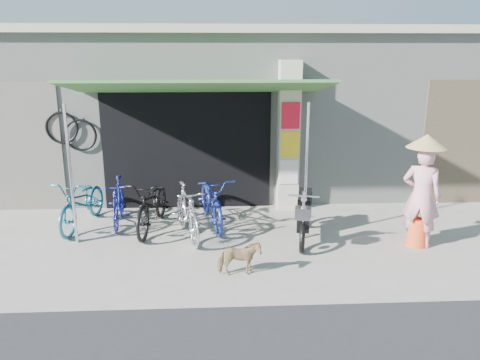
{
  "coord_description": "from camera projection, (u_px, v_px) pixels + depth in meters",
  "views": [
    {
      "loc": [
        -0.6,
        -6.81,
        3.14
      ],
      "look_at": [
        -0.2,
        1.0,
        1.0
      ],
      "focal_mm": 35.0,
      "sensor_mm": 36.0,
      "label": 1
    }
  ],
  "objects": [
    {
      "name": "ground",
      "position": [
        256.0,
        257.0,
        7.41
      ],
      "size": [
        80.0,
        80.0,
        0.0
      ],
      "primitive_type": "plane",
      "color": "#9B968C",
      "rests_on": "ground"
    },
    {
      "name": "bicycle_shop",
      "position": [
        239.0,
        106.0,
        11.83
      ],
      "size": [
        12.3,
        5.3,
        3.66
      ],
      "color": "#9EA39B",
      "rests_on": "ground"
    },
    {
      "name": "shop_pillar",
      "position": [
        288.0,
        137.0,
        9.42
      ],
      "size": [
        0.42,
        0.44,
        3.0
      ],
      "color": "beige",
      "rests_on": "ground"
    },
    {
      "name": "awning",
      "position": [
        199.0,
        89.0,
        8.27
      ],
      "size": [
        4.6,
        1.88,
        2.72
      ],
      "color": "#376C30",
      "rests_on": "ground"
    },
    {
      "name": "bike_teal",
      "position": [
        83.0,
        202.0,
        8.6
      ],
      "size": [
        0.91,
        1.88,
        0.95
      ],
      "primitive_type": "imported",
      "rotation": [
        0.0,
        0.0,
        -0.16
      ],
      "color": "#1B667D",
      "rests_on": "ground"
    },
    {
      "name": "bike_blue",
      "position": [
        118.0,
        202.0,
        8.7
      ],
      "size": [
        0.54,
        1.5,
        0.89
      ],
      "primitive_type": "imported",
      "rotation": [
        0.0,
        0.0,
        0.08
      ],
      "color": "navy",
      "rests_on": "ground"
    },
    {
      "name": "bike_black",
      "position": [
        153.0,
        204.0,
        8.47
      ],
      "size": [
        0.89,
        1.92,
        0.97
      ],
      "primitive_type": "imported",
      "rotation": [
        0.0,
        0.0,
        -0.14
      ],
      "color": "black",
      "rests_on": "ground"
    },
    {
      "name": "bike_silver",
      "position": [
        187.0,
        212.0,
        8.08
      ],
      "size": [
        0.88,
        1.64,
        0.95
      ],
      "primitive_type": "imported",
      "rotation": [
        0.0,
        0.0,
        0.29
      ],
      "color": "#BCBCC2",
      "rests_on": "ground"
    },
    {
      "name": "bike_navy",
      "position": [
        212.0,
        200.0,
        8.7
      ],
      "size": [
        1.0,
        1.96,
        0.98
      ],
      "primitive_type": "imported",
      "rotation": [
        0.0,
        0.0,
        0.2
      ],
      "color": "navy",
      "rests_on": "ground"
    },
    {
      "name": "street_dog",
      "position": [
        239.0,
        258.0,
        6.75
      ],
      "size": [
        0.65,
        0.34,
        0.53
      ],
      "primitive_type": "imported",
      "rotation": [
        0.0,
        0.0,
        1.66
      ],
      "color": "tan",
      "rests_on": "ground"
    },
    {
      "name": "moped",
      "position": [
        304.0,
        214.0,
        8.08
      ],
      "size": [
        0.61,
        1.69,
        0.97
      ],
      "rotation": [
        0.0,
        0.0,
        -0.22
      ],
      "color": "black",
      "rests_on": "ground"
    },
    {
      "name": "nun",
      "position": [
        422.0,
        192.0,
        7.65
      ],
      "size": [
        0.74,
        0.68,
        1.89
      ],
      "rotation": [
        0.0,
        0.0,
        2.57
      ],
      "color": "pink",
      "rests_on": "ground"
    }
  ]
}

